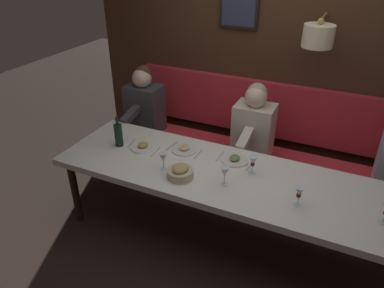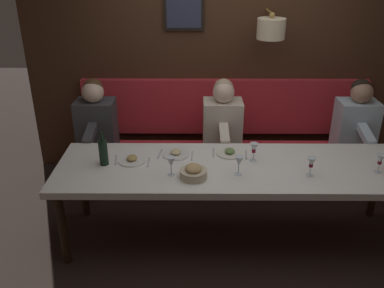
{
  "view_description": "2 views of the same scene",
  "coord_description": "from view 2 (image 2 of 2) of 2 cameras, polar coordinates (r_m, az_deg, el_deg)",
  "views": [
    {
      "loc": [
        -2.4,
        -0.79,
        2.45
      ],
      "look_at": [
        0.05,
        0.36,
        0.92
      ],
      "focal_mm": 33.74,
      "sensor_mm": 36.0,
      "label": 1
    },
    {
      "loc": [
        -3.14,
        0.34,
        2.42
      ],
      "look_at": [
        0.05,
        0.36,
        0.92
      ],
      "focal_mm": 38.97,
      "sensor_mm": 36.0,
      "label": 2
    }
  ],
  "objects": [
    {
      "name": "ground_plane",
      "position": [
        3.97,
        5.33,
        -12.43
      ],
      "size": [
        12.0,
        12.0,
        0.0
      ],
      "primitive_type": "plane",
      "color": "black"
    },
    {
      "name": "dining_table",
      "position": [
        3.6,
        5.75,
        -3.78
      ],
      "size": [
        0.9,
        3.04,
        0.74
      ],
      "color": "white",
      "rests_on": "ground_plane"
    },
    {
      "name": "banquette_bench",
      "position": [
        4.6,
        4.57,
        -3.41
      ],
      "size": [
        0.52,
        3.24,
        0.45
      ],
      "primitive_type": "cube",
      "color": "red",
      "rests_on": "ground_plane"
    },
    {
      "name": "back_wall_panel",
      "position": [
        4.73,
        4.6,
        12.21
      ],
      "size": [
        0.59,
        4.44,
        2.9
      ],
      "color": "#422819",
      "rests_on": "ground_plane"
    },
    {
      "name": "diner_nearest",
      "position": [
        4.64,
        21.59,
        3.14
      ],
      "size": [
        0.6,
        0.4,
        0.79
      ],
      "color": "silver",
      "rests_on": "banquette_bench"
    },
    {
      "name": "diner_near",
      "position": [
        4.33,
        4.21,
        3.41
      ],
      "size": [
        0.6,
        0.4,
        0.79
      ],
      "color": "beige",
      "rests_on": "banquette_bench"
    },
    {
      "name": "diner_middle",
      "position": [
        4.44,
        -13.02,
        3.37
      ],
      "size": [
        0.6,
        0.4,
        0.79
      ],
      "color": "#3D3D42",
      "rests_on": "banquette_bench"
    },
    {
      "name": "place_setting_0",
      "position": [
        3.76,
        5.19,
        -1.18
      ],
      "size": [
        0.24,
        0.32,
        0.05
      ],
      "color": "silver",
      "rests_on": "dining_table"
    },
    {
      "name": "place_setting_1",
      "position": [
        3.66,
        -8.2,
        -2.16
      ],
      "size": [
        0.24,
        0.32,
        0.05
      ],
      "color": "white",
      "rests_on": "dining_table"
    },
    {
      "name": "place_setting_2",
      "position": [
        3.73,
        -2.23,
        -1.33
      ],
      "size": [
        0.24,
        0.32,
        0.05
      ],
      "color": "silver",
      "rests_on": "dining_table"
    },
    {
      "name": "wine_glass_1",
      "position": [
        3.39,
        6.44,
        -2.43
      ],
      "size": [
        0.07,
        0.07,
        0.16
      ],
      "color": "silver",
      "rests_on": "dining_table"
    },
    {
      "name": "wine_glass_2",
      "position": [
        3.36,
        -2.89,
        -2.52
      ],
      "size": [
        0.07,
        0.07,
        0.16
      ],
      "color": "silver",
      "rests_on": "dining_table"
    },
    {
      "name": "wine_glass_3",
      "position": [
        3.49,
        16.01,
        -2.49
      ],
      "size": [
        0.07,
        0.07,
        0.16
      ],
      "color": "silver",
      "rests_on": "dining_table"
    },
    {
      "name": "wine_glass_5",
      "position": [
        3.63,
        8.47,
        -0.62
      ],
      "size": [
        0.07,
        0.07,
        0.16
      ],
      "color": "silver",
      "rests_on": "dining_table"
    },
    {
      "name": "wine_glass_6",
      "position": [
        3.73,
        24.36,
        -1.98
      ],
      "size": [
        0.07,
        0.07,
        0.16
      ],
      "color": "silver",
      "rests_on": "dining_table"
    },
    {
      "name": "wine_bottle",
      "position": [
        3.6,
        -12.04,
        -1.1
      ],
      "size": [
        0.08,
        0.08,
        0.3
      ],
      "color": "black",
      "rests_on": "dining_table"
    },
    {
      "name": "bread_bowl",
      "position": [
        3.35,
        0.19,
        -3.9
      ],
      "size": [
        0.22,
        0.22,
        0.12
      ],
      "color": "beige",
      "rests_on": "dining_table"
    }
  ]
}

